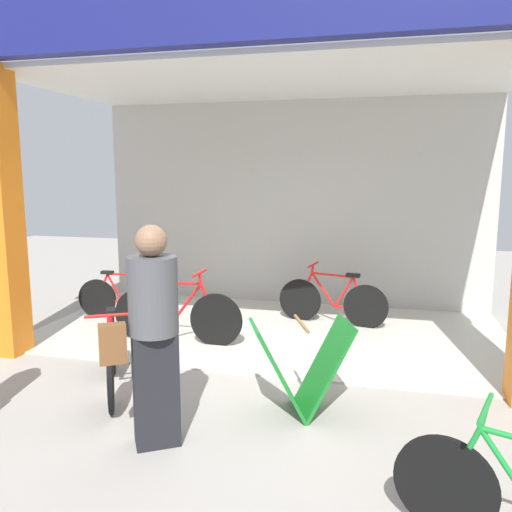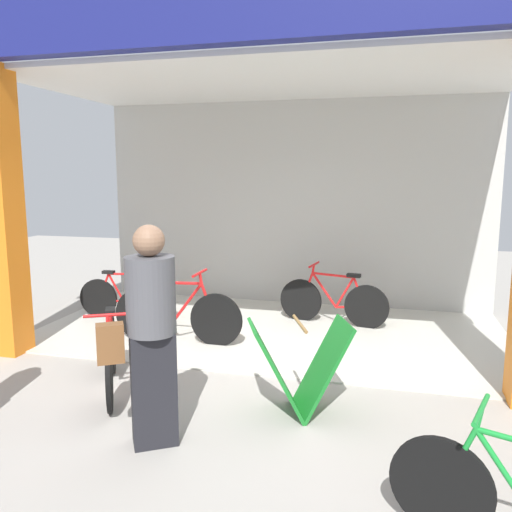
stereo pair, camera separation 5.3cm
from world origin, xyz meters
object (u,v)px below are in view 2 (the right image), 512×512
object	(u,v)px
bicycle_inside_0	(177,314)
bicycle_inside_1	(126,297)
pedestrian_2	(150,332)
sandwich_board_sign	(299,368)
bicycle_inside_2	(333,301)
bicycle_parked_1	(111,356)

from	to	relation	value
bicycle_inside_0	bicycle_inside_1	size ratio (longest dim) A/B	1.16
pedestrian_2	bicycle_inside_0	bearing A→B (deg)	108.54
bicycle_inside_1	sandwich_board_sign	size ratio (longest dim) A/B	1.47
bicycle_inside_2	bicycle_inside_0	bearing A→B (deg)	-145.28
bicycle_inside_2	pedestrian_2	world-z (taller)	pedestrian_2
sandwich_board_sign	bicycle_inside_0	bearing A→B (deg)	139.83
sandwich_board_sign	pedestrian_2	xyz separation A→B (m)	(-1.03, -0.79, 0.49)
bicycle_inside_2	bicycle_parked_1	world-z (taller)	bicycle_inside_2
bicycle_inside_0	pedestrian_2	size ratio (longest dim) A/B	0.97
bicycle_inside_0	bicycle_inside_1	distance (m)	1.43
bicycle_inside_1	pedestrian_2	bearing A→B (deg)	-58.51
bicycle_inside_0	bicycle_inside_2	xyz separation A→B (m)	(1.82, 1.26, -0.03)
bicycle_inside_1	bicycle_inside_2	world-z (taller)	bicycle_inside_2
bicycle_parked_1	sandwich_board_sign	world-z (taller)	bicycle_parked_1
sandwich_board_sign	bicycle_inside_1	bearing A→B (deg)	141.35
bicycle_inside_1	sandwich_board_sign	distance (m)	3.79
bicycle_parked_1	pedestrian_2	distance (m)	1.32
bicycle_inside_1	pedestrian_2	xyz separation A→B (m)	(1.93, -3.15, 0.59)
bicycle_parked_1	sandwich_board_sign	size ratio (longest dim) A/B	1.40
bicycle_inside_1	pedestrian_2	size ratio (longest dim) A/B	0.84
bicycle_parked_1	pedestrian_2	world-z (taller)	pedestrian_2
bicycle_parked_1	bicycle_inside_1	bearing A→B (deg)	115.14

